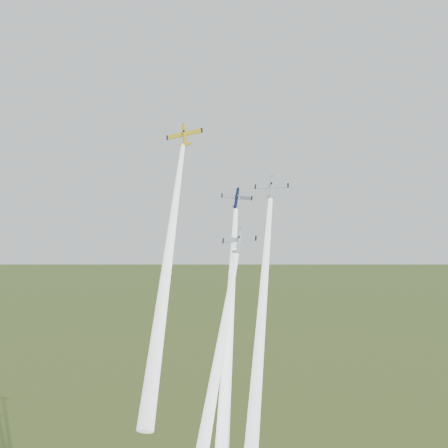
% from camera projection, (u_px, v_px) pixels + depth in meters
% --- Properties ---
extents(plane_yellow, '(10.78, 7.94, 8.98)m').
position_uv_depth(plane_yellow, '(184.00, 135.00, 127.65)').
color(plane_yellow, gold).
extents(smoke_trail_yellow, '(13.01, 40.83, 50.98)m').
position_uv_depth(smoke_trail_yellow, '(167.00, 263.00, 106.70)').
color(smoke_trail_yellow, white).
extents(plane_navy, '(7.33, 6.58, 6.54)m').
position_uv_depth(plane_navy, '(237.00, 198.00, 120.22)').
color(plane_navy, '#0C1237').
extents(smoke_trail_navy, '(13.18, 43.77, 54.64)m').
position_uv_depth(smoke_trail_navy, '(227.00, 361.00, 97.88)').
color(smoke_trail_navy, white).
extents(plane_silver_right, '(7.96, 6.28, 6.40)m').
position_uv_depth(plane_silver_right, '(271.00, 187.00, 115.34)').
color(plane_silver_right, silver).
extents(smoke_trail_silver_right, '(10.19, 47.36, 58.58)m').
position_uv_depth(smoke_trail_silver_right, '(257.00, 370.00, 91.75)').
color(smoke_trail_silver_right, white).
extents(plane_silver_low, '(7.69, 5.61, 6.65)m').
position_uv_depth(plane_silver_low, '(239.00, 241.00, 109.66)').
color(plane_silver_low, silver).
extents(smoke_trail_silver_low, '(5.70, 38.73, 47.44)m').
position_uv_depth(smoke_trail_silver_low, '(210.00, 404.00, 90.67)').
color(smoke_trail_silver_low, white).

